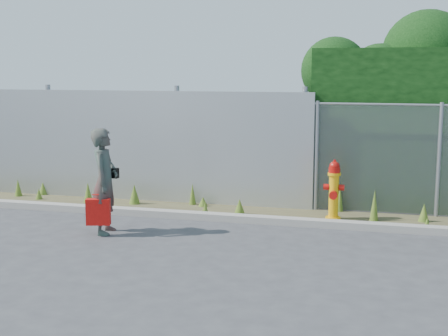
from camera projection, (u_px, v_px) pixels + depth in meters
ground at (220, 251)px, 9.07m from camera, size 80.00×80.00×0.00m
curb at (247, 219)px, 10.78m from camera, size 16.00×0.22×0.12m
weed_strip at (291, 209)px, 11.29m from camera, size 16.00×1.35×0.55m
corrugated_fence at (103, 145)px, 12.58m from camera, size 8.50×0.21×2.30m
fire_hydrant at (334, 191)px, 10.86m from camera, size 0.36×0.32×1.07m
woman at (105, 181)px, 9.96m from camera, size 0.49×0.67×1.70m
red_tote_bag at (98, 212)px, 9.83m from camera, size 0.38×0.14×0.49m
black_shoulder_bag at (112, 173)px, 10.10m from camera, size 0.22×0.09×0.16m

